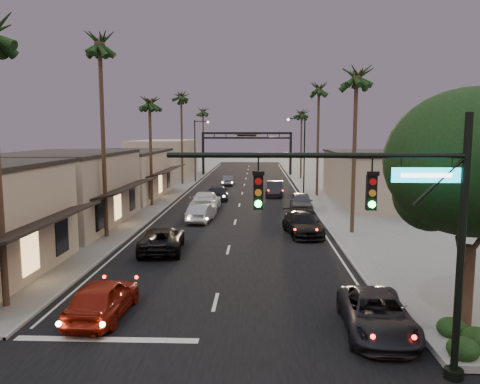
# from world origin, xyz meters

# --- Properties ---
(ground) EXTENTS (200.00, 200.00, 0.00)m
(ground) POSITION_xyz_m (0.00, 40.00, 0.00)
(ground) COLOR slate
(ground) RESTS_ON ground
(road) EXTENTS (14.00, 120.00, 0.02)m
(road) POSITION_xyz_m (0.00, 45.00, 0.00)
(road) COLOR black
(road) RESTS_ON ground
(sidewalk_left) EXTENTS (5.00, 92.00, 0.12)m
(sidewalk_left) POSITION_xyz_m (-9.50, 52.00, 0.06)
(sidewalk_left) COLOR slate
(sidewalk_left) RESTS_ON ground
(sidewalk_right) EXTENTS (5.00, 92.00, 0.12)m
(sidewalk_right) POSITION_xyz_m (9.50, 52.00, 0.06)
(sidewalk_right) COLOR slate
(sidewalk_right) RESTS_ON ground
(storefront_mid) EXTENTS (8.00, 14.00, 5.50)m
(storefront_mid) POSITION_xyz_m (-13.00, 26.00, 2.75)
(storefront_mid) COLOR #A09580
(storefront_mid) RESTS_ON ground
(storefront_far) EXTENTS (8.00, 16.00, 5.00)m
(storefront_far) POSITION_xyz_m (-13.00, 42.00, 2.50)
(storefront_far) COLOR #BBAB8F
(storefront_far) RESTS_ON ground
(storefront_dist) EXTENTS (8.00, 20.00, 6.00)m
(storefront_dist) POSITION_xyz_m (-13.00, 65.00, 3.00)
(storefront_dist) COLOR #A09580
(storefront_dist) RESTS_ON ground
(building_right) EXTENTS (8.00, 18.00, 5.00)m
(building_right) POSITION_xyz_m (14.00, 40.00, 2.50)
(building_right) COLOR #A09580
(building_right) RESTS_ON ground
(traffic_signal) EXTENTS (8.51, 0.22, 7.80)m
(traffic_signal) POSITION_xyz_m (5.69, 4.00, 5.08)
(traffic_signal) COLOR black
(traffic_signal) RESTS_ON ground
(corner_tree) EXTENTS (6.20, 6.20, 8.80)m
(corner_tree) POSITION_xyz_m (9.48, 7.45, 5.98)
(corner_tree) COLOR #38281C
(corner_tree) RESTS_ON ground
(planter) EXTENTS (2.20, 2.60, 0.24)m
(planter) POSITION_xyz_m (8.60, 5.50, 0.00)
(planter) COLOR gray
(planter) RESTS_ON ground
(arch) EXTENTS (15.20, 0.40, 7.27)m
(arch) POSITION_xyz_m (0.00, 70.00, 5.53)
(arch) COLOR black
(arch) RESTS_ON ground
(streetlight_right) EXTENTS (2.13, 0.30, 9.00)m
(streetlight_right) POSITION_xyz_m (6.92, 45.00, 5.33)
(streetlight_right) COLOR black
(streetlight_right) RESTS_ON ground
(streetlight_left) EXTENTS (2.13, 0.30, 9.00)m
(streetlight_left) POSITION_xyz_m (-6.92, 58.00, 5.33)
(streetlight_left) COLOR black
(streetlight_left) RESTS_ON ground
(palm_lb) EXTENTS (3.20, 3.20, 15.20)m
(palm_lb) POSITION_xyz_m (-8.60, 22.00, 13.39)
(palm_lb) COLOR #38281C
(palm_lb) RESTS_ON ground
(palm_lc) EXTENTS (3.20, 3.20, 12.20)m
(palm_lc) POSITION_xyz_m (-8.60, 36.00, 10.47)
(palm_lc) COLOR #38281C
(palm_lc) RESTS_ON ground
(palm_ld) EXTENTS (3.20, 3.20, 14.20)m
(palm_ld) POSITION_xyz_m (-8.60, 55.00, 12.42)
(palm_ld) COLOR #38281C
(palm_ld) RESTS_ON ground
(palm_ra) EXTENTS (3.20, 3.20, 13.20)m
(palm_ra) POSITION_xyz_m (8.60, 24.00, 11.44)
(palm_ra) COLOR #38281C
(palm_ra) RESTS_ON ground
(palm_rb) EXTENTS (3.20, 3.20, 14.20)m
(palm_rb) POSITION_xyz_m (8.60, 44.00, 12.42)
(palm_rb) COLOR #38281C
(palm_rb) RESTS_ON ground
(palm_rc) EXTENTS (3.20, 3.20, 12.20)m
(palm_rc) POSITION_xyz_m (8.60, 64.00, 10.47)
(palm_rc) COLOR #38281C
(palm_rc) RESTS_ON ground
(palm_far) EXTENTS (3.20, 3.20, 13.20)m
(palm_far) POSITION_xyz_m (-8.30, 78.00, 11.44)
(palm_far) COLOR #38281C
(palm_far) RESTS_ON ground
(oncoming_red) EXTENTS (2.03, 4.68, 1.57)m
(oncoming_red) POSITION_xyz_m (-4.26, 8.19, 0.79)
(oncoming_red) COLOR maroon
(oncoming_red) RESTS_ON ground
(oncoming_pickup) EXTENTS (2.96, 5.58, 1.49)m
(oncoming_pickup) POSITION_xyz_m (-4.03, 18.50, 0.75)
(oncoming_pickup) COLOR black
(oncoming_pickup) RESTS_ON ground
(oncoming_silver) EXTENTS (2.06, 4.61, 1.47)m
(oncoming_silver) POSITION_xyz_m (-2.78, 28.08, 0.74)
(oncoming_silver) COLOR #98979C
(oncoming_silver) RESTS_ON ground
(oncoming_white) EXTENTS (2.51, 6.16, 1.79)m
(oncoming_white) POSITION_xyz_m (-3.01, 33.58, 0.89)
(oncoming_white) COLOR silver
(oncoming_white) RESTS_ON ground
(oncoming_dgrey) EXTENTS (2.54, 5.09, 1.67)m
(oncoming_dgrey) POSITION_xyz_m (-2.43, 40.50, 0.83)
(oncoming_dgrey) COLOR black
(oncoming_dgrey) RESTS_ON ground
(oncoming_grey_far) EXTENTS (1.48, 4.05, 1.33)m
(oncoming_grey_far) POSITION_xyz_m (-2.19, 54.52, 0.66)
(oncoming_grey_far) COLOR #4B4B50
(oncoming_grey_far) RESTS_ON ground
(curbside_near) EXTENTS (2.59, 5.21, 1.42)m
(curbside_near) POSITION_xyz_m (6.11, 7.15, 0.71)
(curbside_near) COLOR black
(curbside_near) RESTS_ON ground
(curbside_black) EXTENTS (2.91, 5.65, 1.57)m
(curbside_black) POSITION_xyz_m (5.00, 23.44, 0.78)
(curbside_black) COLOR black
(curbside_black) RESTS_ON ground
(curbside_grey) EXTENTS (2.25, 5.14, 1.72)m
(curbside_grey) POSITION_xyz_m (5.83, 33.53, 0.86)
(curbside_grey) COLOR #424146
(curbside_grey) RESTS_ON ground
(curbside_far) EXTENTS (2.19, 5.28, 1.70)m
(curbside_far) POSITION_xyz_m (3.79, 43.79, 0.85)
(curbside_far) COLOR black
(curbside_far) RESTS_ON ground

